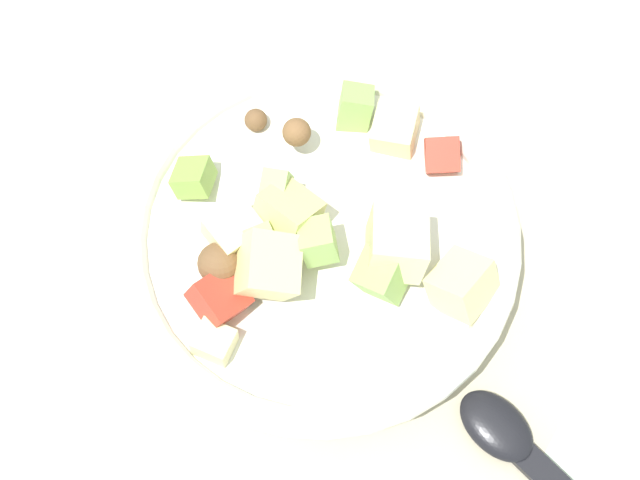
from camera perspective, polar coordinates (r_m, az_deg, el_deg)
name	(u,v)px	position (r m, az deg, el deg)	size (l,w,h in m)	color
ground_plane	(307,257)	(0.65, -0.83, -1.05)	(2.40, 2.40, 0.00)	silver
placemat	(307,255)	(0.64, -0.84, -0.96)	(0.42, 0.33, 0.01)	#BCB299
salad_bowl	(320,243)	(0.61, 0.00, -0.18)	(0.27, 0.27, 0.10)	white
serving_spoon	(536,465)	(0.62, 13.52, -13.68)	(0.19, 0.07, 0.01)	black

